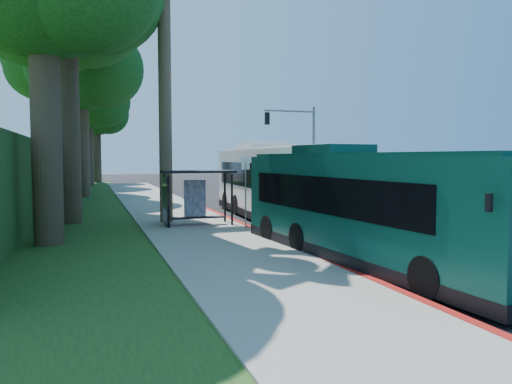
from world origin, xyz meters
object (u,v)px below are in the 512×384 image
object	(u,v)px
bus_shelter	(192,187)
white_bus	(272,181)
teal_bus	(365,204)
pickup	(279,191)

from	to	relation	value
bus_shelter	white_bus	bearing A→B (deg)	19.69
white_bus	bus_shelter	bearing A→B (deg)	-157.58
teal_bus	bus_shelter	bearing A→B (deg)	106.22
white_bus	pickup	distance (m)	9.65
teal_bus	white_bus	bearing A→B (deg)	79.87
pickup	bus_shelter	bearing A→B (deg)	-146.65
bus_shelter	teal_bus	distance (m)	9.65
bus_shelter	teal_bus	world-z (taller)	teal_bus
bus_shelter	white_bus	size ratio (longest dim) A/B	0.24
bus_shelter	pickup	distance (m)	13.32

